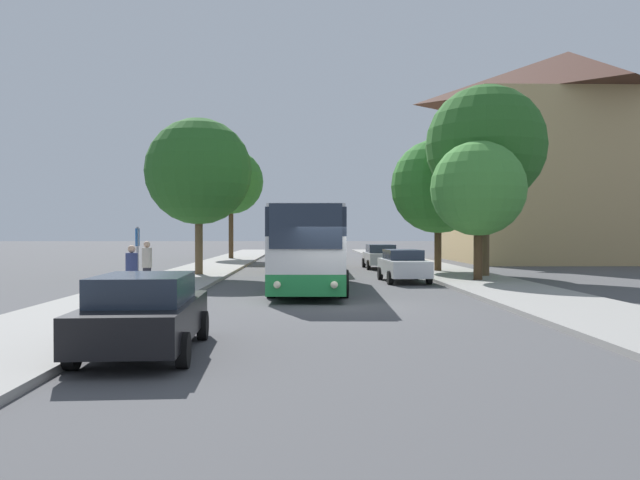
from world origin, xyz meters
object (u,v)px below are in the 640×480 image
Objects in this scene: tree_left_near at (231,182)px; tree_left_far at (199,172)px; bus_middle at (306,240)px; pedestrian_waiting_near at (147,266)px; parked_car_right_far at (381,256)px; tree_right_mid at (478,189)px; tree_right_far at (438,186)px; parked_car_right_near at (403,265)px; pedestrian_waiting_far at (132,274)px; bus_stop_sign at (138,253)px; tree_right_near at (486,146)px; bus_front at (310,246)px; parked_car_left_curb at (145,312)px.

tree_left_near is 20.16m from tree_left_far.
pedestrian_waiting_near is at bearing -108.31° from bus_middle.
bus_middle is at bearing 1.63° from parked_car_right_far.
tree_right_mid is 0.85× the size of tree_right_far.
parked_car_right_near is 14.08m from pedestrian_waiting_far.
bus_stop_sign is at bearing -152.76° from tree_right_mid.
tree_right_far is at bearing 85.67° from pedestrian_waiting_near.
tree_right_mid is at bearing -87.01° from tree_right_far.
tree_right_near is at bearing 33.50° from bus_stop_sign.
parked_car_right_near is at bearing 36.80° from bus_stop_sign.
bus_front is 2.47× the size of parked_car_left_curb.
tree_left_near reaches higher than tree_left_far.
bus_middle is 2.41× the size of parked_car_left_curb.
parked_car_right_far reaches higher than parked_car_left_curb.
bus_front is 1.20× the size of tree_right_near.
parked_car_right_near is at bearing -115.36° from tree_right_far.
tree_right_far is (-1.50, 4.18, -1.74)m from tree_right_near.
pedestrian_waiting_far is (-10.10, -20.95, 0.25)m from parked_car_right_far.
parked_car_right_near is 0.62× the size of tree_right_far.
parked_car_right_near is 10.88m from parked_car_right_far.
tree_left_far is 14.70m from tree_right_near.
parked_car_right_near is at bearing -65.32° from tree_left_near.
parked_car_right_near is at bearing 63.19° from parked_car_left_curb.
bus_stop_sign is 2.48m from pedestrian_waiting_far.
bus_middle is at bearing 80.99° from parked_car_left_curb.
parked_car_right_far is 20.03m from pedestrian_waiting_near.
tree_right_mid reaches higher than parked_car_left_curb.
parked_car_right_far is 12.47m from tree_right_mid.
pedestrian_waiting_near is at bearing -140.59° from pedestrian_waiting_far.
bus_stop_sign is 1.28× the size of pedestrian_waiting_near.
bus_stop_sign reaches higher than pedestrian_waiting_near.
bus_front reaches higher than parked_car_right_far.
tree_left_far is 14.13m from tree_right_mid.
pedestrian_waiting_near is 17.84m from tree_right_near.
bus_front is 6.45× the size of pedestrian_waiting_far.
parked_car_left_curb is 20.02m from tree_right_mid.
bus_front is 28.45m from tree_left_near.
bus_front is at bearing 171.20° from pedestrian_waiting_far.
parked_car_right_far is at bearing -93.22° from parked_car_right_near.
tree_right_far is at bearing 62.86° from parked_car_left_curb.
bus_middle is 1.38× the size of tree_left_far.
tree_right_mid is at bearing -59.75° from tree_left_near.
bus_front is 8.43m from pedestrian_waiting_far.
parked_car_right_near is (4.39, 3.67, -0.95)m from bus_front.
parked_car_right_near is 8.06m from tree_right_far.
bus_middle is at bearing -64.09° from tree_left_near.
bus_middle reaches higher than parked_car_right_far.
pedestrian_waiting_near is (-2.74, 10.98, 0.30)m from parked_car_left_curb.
pedestrian_waiting_far is 0.28× the size of tree_right_mid.
tree_right_near is at bearing 67.56° from tree_right_mid.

